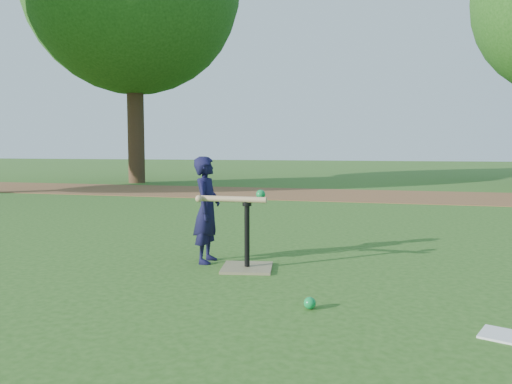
# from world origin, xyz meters

# --- Properties ---
(ground) EXTENTS (80.00, 80.00, 0.00)m
(ground) POSITION_xyz_m (0.00, 0.00, 0.00)
(ground) COLOR #285116
(ground) RESTS_ON ground
(dirt_strip) EXTENTS (24.00, 3.00, 0.01)m
(dirt_strip) POSITION_xyz_m (0.00, 7.50, 0.01)
(dirt_strip) COLOR brown
(dirt_strip) RESTS_ON ground
(child) EXTENTS (0.26, 0.37, 0.98)m
(child) POSITION_xyz_m (-0.10, 0.47, 0.49)
(child) COLOR black
(child) RESTS_ON ground
(wiffle_ball_ground) EXTENTS (0.08, 0.08, 0.08)m
(wiffle_ball_ground) POSITION_xyz_m (1.03, -0.63, 0.04)
(wiffle_ball_ground) COLOR #0C8639
(wiffle_ball_ground) RESTS_ON ground
(clipboard) EXTENTS (0.36, 0.32, 0.01)m
(clipboard) POSITION_xyz_m (2.18, -0.83, 0.01)
(clipboard) COLOR silver
(clipboard) RESTS_ON ground
(batting_tee) EXTENTS (0.50, 0.50, 0.61)m
(batting_tee) POSITION_xyz_m (0.33, 0.31, 0.11)
(batting_tee) COLOR #7D734F
(batting_tee) RESTS_ON ground
(swing_action) EXTENTS (0.63, 0.16, 0.12)m
(swing_action) POSITION_xyz_m (0.22, 0.30, 0.62)
(swing_action) COLOR tan
(swing_action) RESTS_ON ground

